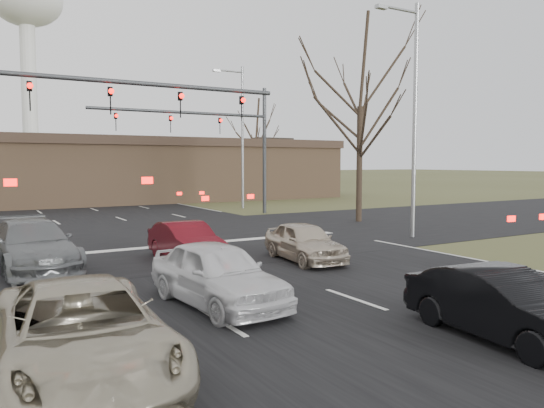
{
  "coord_description": "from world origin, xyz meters",
  "views": [
    {
      "loc": [
        -8.01,
        -6.64,
        3.27
      ],
      "look_at": [
        0.26,
        7.3,
        2.0
      ],
      "focal_mm": 35.0,
      "sensor_mm": 36.0,
      "label": 1
    }
  ],
  "objects": [
    {
      "name": "car_silver_ahead",
      "position": [
        1.79,
        7.78,
        0.65
      ],
      "size": [
        1.97,
        3.98,
        1.3
      ],
      "primitive_type": "imported",
      "rotation": [
        0.0,
        0.0,
        -0.12
      ],
      "color": "#BDAF99",
      "rests_on": "ground"
    },
    {
      "name": "car_red_ahead",
      "position": [
        -1.59,
        9.76,
        0.65
      ],
      "size": [
        1.43,
        3.96,
        1.3
      ],
      "primitive_type": "imported",
      "rotation": [
        0.0,
        0.0,
        0.01
      ],
      "color": "#4E0B12",
      "rests_on": "ground"
    },
    {
      "name": "car_white_sedan",
      "position": [
        -3.0,
        4.26,
        0.74
      ],
      "size": [
        2.08,
        4.46,
        1.48
      ],
      "primitive_type": "imported",
      "rotation": [
        0.0,
        0.0,
        0.08
      ],
      "color": "silver",
      "rests_on": "ground"
    },
    {
      "name": "mast_arm_far",
      "position": [
        6.18,
        23.0,
        5.02
      ],
      "size": [
        11.12,
        0.24,
        8.0
      ],
      "color": "#383A3D",
      "rests_on": "ground"
    },
    {
      "name": "tree_right_far",
      "position": [
        15.0,
        35.0,
        6.96
      ],
      "size": [
        5.4,
        5.4,
        9.0
      ],
      "color": "black",
      "rests_on": "ground"
    },
    {
      "name": "ground",
      "position": [
        0.0,
        0.0,
        0.0
      ],
      "size": [
        360.0,
        360.0,
        0.0
      ],
      "primitive_type": "plane",
      "color": "#484927",
      "rests_on": "ground"
    },
    {
      "name": "water_tower",
      "position": [
        6.0,
        120.0,
        35.47
      ],
      "size": [
        15.0,
        15.0,
        44.5
      ],
      "color": "silver",
      "rests_on": "ground"
    },
    {
      "name": "mast_arm_near",
      "position": [
        -5.23,
        13.0,
        5.07
      ],
      "size": [
        12.12,
        0.24,
        8.0
      ],
      "color": "#383A3D",
      "rests_on": "ground"
    },
    {
      "name": "car_silver_suv",
      "position": [
        -6.5,
        1.5,
        0.72
      ],
      "size": [
        2.72,
        5.33,
        1.44
      ],
      "primitive_type": "imported",
      "rotation": [
        0.0,
        0.0,
        -0.06
      ],
      "color": "#A59C85",
      "rests_on": "ground"
    },
    {
      "name": "car_grey_ahead",
      "position": [
        -6.15,
        10.84,
        0.76
      ],
      "size": [
        2.54,
        5.38,
        1.52
      ],
      "primitive_type": "imported",
      "rotation": [
        0.0,
        0.0,
        0.08
      ],
      "color": "slate",
      "rests_on": "ground"
    },
    {
      "name": "tree_right_near",
      "position": [
        11.0,
        16.0,
        8.9
      ],
      "size": [
        6.9,
        6.9,
        11.5
      ],
      "color": "black",
      "rests_on": "ground"
    },
    {
      "name": "streetlight_right_far",
      "position": [
        9.32,
        27.0,
        5.59
      ],
      "size": [
        2.34,
        0.25,
        10.0
      ],
      "color": "gray",
      "rests_on": "ground"
    },
    {
      "name": "road_main",
      "position": [
        0.0,
        60.0,
        0.01
      ],
      "size": [
        14.0,
        300.0,
        0.02
      ],
      "primitive_type": "cube",
      "color": "black",
      "rests_on": "ground"
    },
    {
      "name": "building",
      "position": [
        2.0,
        38.0,
        2.67
      ],
      "size": [
        42.4,
        10.4,
        5.3
      ],
      "color": "#866548",
      "rests_on": "ground"
    },
    {
      "name": "car_black_hatch",
      "position": [
        0.52,
        -0.6,
        0.66
      ],
      "size": [
        1.77,
        4.11,
        1.31
      ],
      "primitive_type": "imported",
      "rotation": [
        0.0,
        0.0,
        -0.1
      ],
      "color": "black",
      "rests_on": "ground"
    },
    {
      "name": "road_cross",
      "position": [
        0.0,
        15.0,
        0.01
      ],
      "size": [
        200.0,
        14.0,
        0.02
      ],
      "primitive_type": "cube",
      "color": "black",
      "rests_on": "ground"
    },
    {
      "name": "streetlight_right_near",
      "position": [
        8.82,
        10.0,
        5.59
      ],
      "size": [
        2.34,
        0.25,
        10.0
      ],
      "color": "gray",
      "rests_on": "ground"
    }
  ]
}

